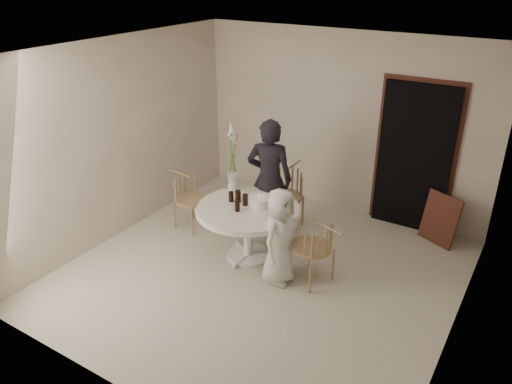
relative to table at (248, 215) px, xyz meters
The scene contains 18 objects.
ground 0.75m from the table, 35.54° to the right, with size 4.50×4.50×0.00m, color beige.
room_shell 1.09m from the table, 35.54° to the right, with size 4.50×4.50×4.50m.
doorway 2.49m from the table, 52.29° to the left, with size 1.00×0.10×2.10m, color black.
door_trim 2.53m from the table, 52.85° to the left, with size 1.12×0.03×2.22m, color #56281D.
table is the anchor object (origin of this frame).
picture_frame 2.65m from the table, 40.12° to the left, with size 0.53×0.04×0.70m, color #56281D.
chair_far 1.05m from the table, 89.69° to the left, with size 0.52×0.56×0.91m.
chair_right 1.03m from the table, ahead, with size 0.60×0.57×0.85m.
chair_left 1.27m from the table, 167.92° to the left, with size 0.52×0.48×0.81m.
girl 0.70m from the table, 96.39° to the left, with size 0.62×0.41×1.70m, color black.
boy 0.65m from the table, 22.33° to the right, with size 0.59×0.38×1.21m, color silver.
birthday_cake 0.23m from the table, 36.89° to the left, with size 0.27×0.27×0.18m.
cola_tumbler_a 0.33m from the table, behind, with size 0.06×0.06×0.14m, color black.
cola_tumbler_b 0.25m from the table, 108.45° to the right, with size 0.06×0.06×0.14m, color black.
cola_tumbler_c 0.27m from the table, 164.15° to the left, with size 0.07×0.07×0.16m, color black.
cola_tumbler_d 0.20m from the table, 156.68° to the left, with size 0.07×0.07×0.15m, color black.
plate_stack 0.56m from the table, 23.80° to the right, with size 0.19×0.19×0.05m, color silver.
flower_vase 0.74m from the table, 144.25° to the left, with size 0.13×0.13×0.98m.
Camera 1 is at (2.69, -4.46, 3.57)m, focal length 35.00 mm.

